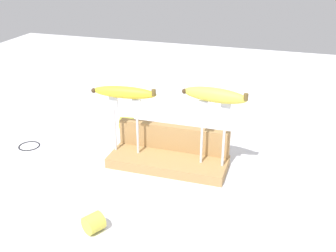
{
  "coord_description": "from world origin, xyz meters",
  "views": [
    {
      "loc": [
        0.31,
        -0.99,
        0.6
      ],
      "look_at": [
        0.0,
        0.0,
        0.13
      ],
      "focal_mm": 43.66,
      "sensor_mm": 36.0,
      "label": 1
    }
  ],
  "objects_px": {
    "fork_stand_right": "(213,129)",
    "fork_stand_left": "(125,121)",
    "banana_raised_left": "(124,93)",
    "banana_chunk_near": "(94,223)",
    "banana_chunk_far": "(126,123)",
    "fork_fallen_near": "(103,109)",
    "wire_coil": "(29,146)",
    "banana_raised_right": "(214,96)"
  },
  "relations": [
    {
      "from": "banana_chunk_near",
      "to": "wire_coil",
      "type": "bearing_deg",
      "value": 141.17
    },
    {
      "from": "fork_stand_right",
      "to": "wire_coil",
      "type": "relative_size",
      "value": 2.74
    },
    {
      "from": "fork_stand_left",
      "to": "banana_raised_left",
      "type": "xyz_separation_m",
      "value": [
        -0.0,
        -0.0,
        0.08
      ]
    },
    {
      "from": "wire_coil",
      "to": "banana_chunk_far",
      "type": "bearing_deg",
      "value": 40.83
    },
    {
      "from": "banana_raised_left",
      "to": "banana_chunk_near",
      "type": "xyz_separation_m",
      "value": [
        0.06,
        -0.32,
        -0.19
      ]
    },
    {
      "from": "fork_stand_left",
      "to": "fork_fallen_near",
      "type": "bearing_deg",
      "value": 125.49
    },
    {
      "from": "wire_coil",
      "to": "banana_raised_right",
      "type": "bearing_deg",
      "value": 0.78
    },
    {
      "from": "fork_stand_right",
      "to": "fork_stand_left",
      "type": "bearing_deg",
      "value": -180.0
    },
    {
      "from": "banana_raised_right",
      "to": "banana_chunk_far",
      "type": "bearing_deg",
      "value": 148.98
    },
    {
      "from": "fork_stand_right",
      "to": "banana_chunk_near",
      "type": "bearing_deg",
      "value": -121.82
    },
    {
      "from": "wire_coil",
      "to": "fork_stand_right",
      "type": "bearing_deg",
      "value": 0.78
    },
    {
      "from": "fork_stand_left",
      "to": "banana_raised_right",
      "type": "xyz_separation_m",
      "value": [
        0.26,
        0.0,
        0.1
      ]
    },
    {
      "from": "fork_stand_right",
      "to": "banana_raised_right",
      "type": "bearing_deg",
      "value": 173.16
    },
    {
      "from": "banana_chunk_near",
      "to": "fork_fallen_near",
      "type": "bearing_deg",
      "value": 114.34
    },
    {
      "from": "banana_raised_left",
      "to": "banana_raised_right",
      "type": "bearing_deg",
      "value": 0.0
    },
    {
      "from": "fork_stand_right",
      "to": "wire_coil",
      "type": "distance_m",
      "value": 0.61
    },
    {
      "from": "fork_stand_right",
      "to": "banana_chunk_far",
      "type": "relative_size",
      "value": 3.61
    },
    {
      "from": "fork_fallen_near",
      "to": "banana_chunk_near",
      "type": "xyz_separation_m",
      "value": [
        0.3,
        -0.67,
        0.02
      ]
    },
    {
      "from": "fork_fallen_near",
      "to": "fork_stand_left",
      "type": "bearing_deg",
      "value": -54.51
    },
    {
      "from": "fork_stand_left",
      "to": "fork_stand_right",
      "type": "bearing_deg",
      "value": 0.0
    },
    {
      "from": "fork_stand_right",
      "to": "banana_chunk_near",
      "type": "relative_size",
      "value": 3.24
    },
    {
      "from": "fork_stand_left",
      "to": "banana_chunk_far",
      "type": "relative_size",
      "value": 3.26
    },
    {
      "from": "fork_stand_left",
      "to": "banana_raised_right",
      "type": "relative_size",
      "value": 0.93
    },
    {
      "from": "banana_raised_left",
      "to": "banana_chunk_near",
      "type": "height_order",
      "value": "banana_raised_left"
    },
    {
      "from": "wire_coil",
      "to": "fork_stand_left",
      "type": "bearing_deg",
      "value": 1.37
    },
    {
      "from": "fork_stand_right",
      "to": "fork_fallen_near",
      "type": "distance_m",
      "value": 0.63
    },
    {
      "from": "banana_chunk_near",
      "to": "wire_coil",
      "type": "xyz_separation_m",
      "value": [
        -0.39,
        0.32,
        -0.02
      ]
    },
    {
      "from": "banana_raised_right",
      "to": "fork_fallen_near",
      "type": "xyz_separation_m",
      "value": [
        -0.5,
        0.35,
        -0.23
      ]
    },
    {
      "from": "banana_raised_right",
      "to": "banana_chunk_far",
      "type": "distance_m",
      "value": 0.45
    },
    {
      "from": "fork_stand_right",
      "to": "banana_chunk_far",
      "type": "xyz_separation_m",
      "value": [
        -0.34,
        0.21,
        -0.12
      ]
    },
    {
      "from": "banana_raised_left",
      "to": "banana_chunk_far",
      "type": "relative_size",
      "value": 3.68
    },
    {
      "from": "banana_raised_right",
      "to": "banana_chunk_near",
      "type": "bearing_deg",
      "value": -121.81
    },
    {
      "from": "banana_raised_right",
      "to": "banana_chunk_near",
      "type": "distance_m",
      "value": 0.44
    },
    {
      "from": "fork_fallen_near",
      "to": "banana_chunk_far",
      "type": "relative_size",
      "value": 2.92
    },
    {
      "from": "fork_stand_left",
      "to": "banana_raised_right",
      "type": "distance_m",
      "value": 0.28
    },
    {
      "from": "banana_chunk_far",
      "to": "wire_coil",
      "type": "height_order",
      "value": "banana_chunk_far"
    },
    {
      "from": "banana_raised_right",
      "to": "banana_chunk_near",
      "type": "relative_size",
      "value": 3.13
    },
    {
      "from": "banana_chunk_near",
      "to": "banana_raised_right",
      "type": "bearing_deg",
      "value": 58.19
    },
    {
      "from": "fork_stand_left",
      "to": "banana_chunk_far",
      "type": "xyz_separation_m",
      "value": [
        -0.09,
        0.21,
        -0.11
      ]
    },
    {
      "from": "fork_stand_right",
      "to": "banana_raised_right",
      "type": "distance_m",
      "value": 0.09
    },
    {
      "from": "banana_raised_left",
      "to": "banana_raised_right",
      "type": "height_order",
      "value": "banana_raised_right"
    },
    {
      "from": "banana_raised_left",
      "to": "banana_chunk_near",
      "type": "bearing_deg",
      "value": -80.21
    }
  ]
}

